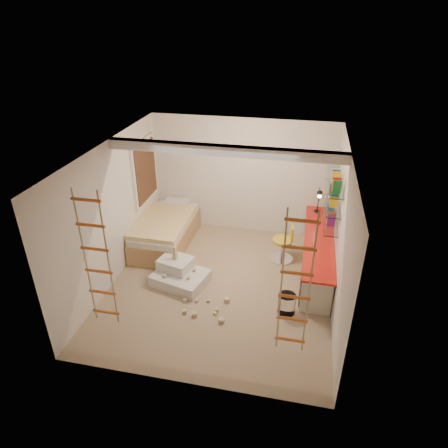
% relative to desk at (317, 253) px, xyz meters
% --- Properties ---
extents(floor, '(4.50, 4.50, 0.00)m').
position_rel_desk_xyz_m(floor, '(-1.72, -0.86, -0.40)').
color(floor, '#998462').
rests_on(floor, ground).
extents(ceiling_beam, '(4.00, 0.18, 0.16)m').
position_rel_desk_xyz_m(ceiling_beam, '(-1.72, -0.56, 2.12)').
color(ceiling_beam, white).
rests_on(ceiling_beam, ceiling).
extents(window_frame, '(0.06, 1.15, 1.35)m').
position_rel_desk_xyz_m(window_frame, '(-3.69, 0.64, 1.15)').
color(window_frame, white).
rests_on(window_frame, wall_left).
extents(window_blind, '(0.02, 1.00, 1.20)m').
position_rel_desk_xyz_m(window_blind, '(-3.65, 0.64, 1.15)').
color(window_blind, '#4C2D1E').
rests_on(window_blind, window_frame).
extents(rope_ladder_left, '(0.41, 0.04, 2.13)m').
position_rel_desk_xyz_m(rope_ladder_left, '(-3.07, -2.61, 1.11)').
color(rope_ladder_left, '#D45E24').
rests_on(rope_ladder_left, ceiling).
extents(rope_ladder_right, '(0.41, 0.04, 2.13)m').
position_rel_desk_xyz_m(rope_ladder_right, '(-0.37, -2.61, 1.11)').
color(rope_ladder_right, '#C45A21').
rests_on(rope_ladder_right, ceiling).
extents(waste_bin, '(0.30, 0.30, 0.37)m').
position_rel_desk_xyz_m(waste_bin, '(-0.47, -1.36, -0.22)').
color(waste_bin, white).
rests_on(waste_bin, floor).
extents(desk, '(0.56, 2.80, 0.75)m').
position_rel_desk_xyz_m(desk, '(0.00, 0.00, 0.00)').
color(desk, red).
rests_on(desk, floor).
extents(shelves, '(0.25, 1.80, 0.71)m').
position_rel_desk_xyz_m(shelves, '(0.15, 0.27, 1.10)').
color(shelves, white).
rests_on(shelves, wall_right).
extents(bed, '(1.02, 2.00, 0.69)m').
position_rel_desk_xyz_m(bed, '(-3.20, 0.36, -0.07)').
color(bed, '#AD7F51').
rests_on(bed, floor).
extents(task_lamp, '(0.14, 0.36, 0.57)m').
position_rel_desk_xyz_m(task_lamp, '(-0.05, 0.96, 0.73)').
color(task_lamp, black).
rests_on(task_lamp, desk).
extents(swivel_chair, '(0.53, 0.53, 0.80)m').
position_rel_desk_xyz_m(swivel_chair, '(-0.66, 0.25, -0.11)').
color(swivel_chair, gold).
rests_on(swivel_chair, floor).
extents(play_platform, '(1.11, 0.96, 0.43)m').
position_rel_desk_xyz_m(play_platform, '(-2.51, -0.89, -0.24)').
color(play_platform, silver).
rests_on(play_platform, floor).
extents(toy_blocks, '(1.29, 1.13, 0.70)m').
position_rel_desk_xyz_m(toy_blocks, '(-2.10, -1.30, -0.21)').
color(toy_blocks, '#CCB284').
rests_on(toy_blocks, floor).
extents(books, '(0.14, 0.58, 0.92)m').
position_rel_desk_xyz_m(books, '(0.15, 0.27, 1.23)').
color(books, '#8C1E7F').
rests_on(books, shelves).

